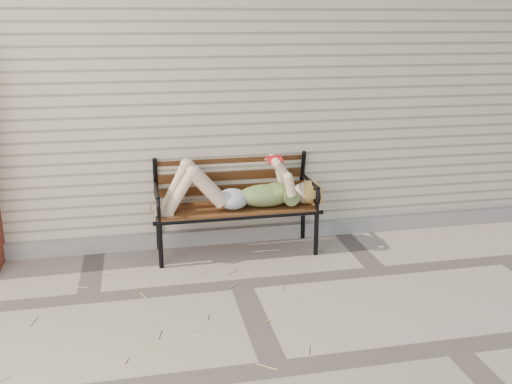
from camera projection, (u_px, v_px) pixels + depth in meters
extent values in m
plane|color=gray|center=(241.00, 284.00, 4.82)|extent=(80.00, 80.00, 0.00)
cube|color=beige|center=(197.00, 73.00, 7.19)|extent=(8.00, 4.00, 3.00)
cube|color=#A5A095|center=(223.00, 235.00, 5.70)|extent=(8.00, 0.10, 0.15)
cylinder|color=black|center=(160.00, 245.00, 5.08)|extent=(0.04, 0.04, 0.44)
cylinder|color=black|center=(158.00, 228.00, 5.49)|extent=(0.04, 0.04, 0.44)
cylinder|color=black|center=(316.00, 233.00, 5.36)|extent=(0.04, 0.04, 0.44)
cylinder|color=black|center=(303.00, 217.00, 5.77)|extent=(0.04, 0.04, 0.44)
cube|color=brown|center=(236.00, 208.00, 5.36)|extent=(1.49, 0.48, 0.03)
cylinder|color=black|center=(240.00, 218.00, 5.16)|extent=(1.57, 0.04, 0.04)
cylinder|color=black|center=(232.00, 203.00, 5.57)|extent=(1.57, 0.04, 0.04)
torus|color=black|center=(230.00, 150.00, 5.53)|extent=(0.27, 0.04, 0.27)
ellipsoid|color=#093344|center=(265.00, 195.00, 5.35)|extent=(0.53, 0.30, 0.21)
ellipsoid|color=#093344|center=(277.00, 191.00, 5.37)|extent=(0.25, 0.29, 0.16)
ellipsoid|color=silver|center=(232.00, 199.00, 5.30)|extent=(0.29, 0.33, 0.19)
sphere|color=beige|center=(304.00, 193.00, 5.43)|extent=(0.22, 0.22, 0.22)
ellipsoid|color=gold|center=(309.00, 192.00, 5.44)|extent=(0.25, 0.25, 0.23)
cube|color=red|center=(274.00, 156.00, 5.26)|extent=(0.14, 0.02, 0.02)
cube|color=silver|center=(275.00, 160.00, 5.23)|extent=(0.14, 0.09, 0.05)
cube|color=silver|center=(273.00, 158.00, 5.31)|extent=(0.14, 0.09, 0.05)
cube|color=red|center=(275.00, 160.00, 5.23)|extent=(0.15, 0.09, 0.05)
cube|color=red|center=(273.00, 158.00, 5.31)|extent=(0.15, 0.09, 0.05)
cylinder|color=tan|center=(228.00, 285.00, 4.78)|extent=(0.14, 0.05, 0.01)
cylinder|color=tan|center=(264.00, 284.00, 4.80)|extent=(0.03, 0.07, 0.01)
cylinder|color=tan|center=(23.00, 322.00, 4.20)|extent=(0.09, 0.13, 0.01)
cylinder|color=tan|center=(58.00, 303.00, 4.48)|extent=(0.13, 0.06, 0.01)
cylinder|color=tan|center=(224.00, 345.00, 3.90)|extent=(0.08, 0.11, 0.01)
cylinder|color=tan|center=(114.00, 305.00, 4.45)|extent=(0.01, 0.12, 0.01)
cylinder|color=tan|center=(249.00, 324.00, 4.18)|extent=(0.13, 0.08, 0.01)
cylinder|color=tan|center=(34.00, 353.00, 3.81)|extent=(0.10, 0.08, 0.01)
cylinder|color=tan|center=(223.00, 369.00, 3.63)|extent=(0.04, 0.08, 0.01)
cylinder|color=tan|center=(298.00, 318.00, 4.26)|extent=(0.06, 0.13, 0.01)
cylinder|color=tan|center=(162.00, 273.00, 5.01)|extent=(0.16, 0.03, 0.01)
cylinder|color=tan|center=(43.00, 322.00, 4.20)|extent=(0.13, 0.02, 0.01)
cylinder|color=tan|center=(258.00, 270.00, 5.07)|extent=(0.07, 0.10, 0.01)
cylinder|color=tan|center=(167.00, 273.00, 5.01)|extent=(0.07, 0.12, 0.01)
cylinder|color=tan|center=(229.00, 297.00, 4.58)|extent=(0.13, 0.06, 0.01)
cylinder|color=tan|center=(299.00, 316.00, 4.28)|extent=(0.07, 0.06, 0.01)
cylinder|color=tan|center=(154.00, 293.00, 4.65)|extent=(0.04, 0.08, 0.01)
cylinder|color=tan|center=(114.00, 354.00, 3.80)|extent=(0.13, 0.09, 0.01)
cylinder|color=tan|center=(31.00, 283.00, 4.83)|extent=(0.08, 0.06, 0.01)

